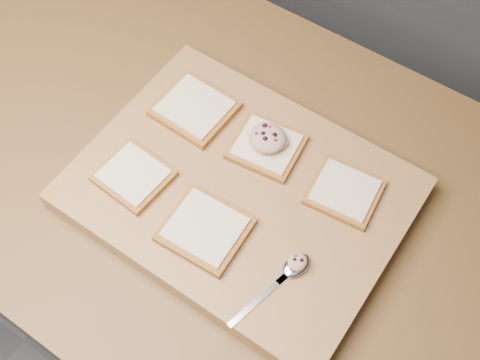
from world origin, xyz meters
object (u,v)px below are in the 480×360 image
(spoon, at_px, (291,270))
(bread_far_center, at_px, (267,147))
(cutting_board, at_px, (240,193))
(tuna_salad_dollop, at_px, (267,138))

(spoon, bearing_deg, bread_far_center, 132.68)
(cutting_board, relative_size, tuna_salad_dollop, 8.27)
(cutting_board, xyz_separation_m, spoon, (0.15, -0.08, 0.03))
(tuna_salad_dollop, bearing_deg, spoon, -47.58)
(spoon, bearing_deg, tuna_salad_dollop, 132.42)
(bread_far_center, xyz_separation_m, tuna_salad_dollop, (-0.00, 0.00, 0.02))
(cutting_board, xyz_separation_m, bread_far_center, (-0.00, 0.09, 0.03))
(cutting_board, height_order, bread_far_center, bread_far_center)
(tuna_salad_dollop, bearing_deg, cutting_board, -86.39)
(cutting_board, height_order, tuna_salad_dollop, tuna_salad_dollop)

